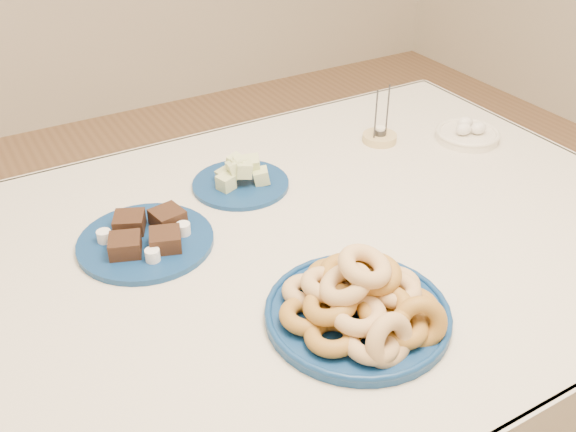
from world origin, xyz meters
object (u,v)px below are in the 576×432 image
at_px(melon_plate, 240,178).
at_px(brownie_plate, 146,238).
at_px(candle_holder, 380,137).
at_px(egg_bowl, 468,134).
at_px(dining_table, 276,287).
at_px(donut_platter, 361,304).

bearing_deg(melon_plate, brownie_plate, -157.57).
relative_size(brownie_plate, candle_holder, 2.07).
relative_size(melon_plate, egg_bowl, 1.42).
xyz_separation_m(dining_table, melon_plate, (0.05, 0.24, 0.13)).
distance_m(donut_platter, egg_bowl, 0.78).
relative_size(donut_platter, melon_plate, 1.21).
distance_m(dining_table, candle_holder, 0.55).
bearing_deg(melon_plate, candle_holder, 3.73).
relative_size(donut_platter, egg_bowl, 1.73).
xyz_separation_m(donut_platter, melon_plate, (0.03, 0.51, -0.01)).
bearing_deg(egg_bowl, candle_holder, 152.40).
bearing_deg(dining_table, egg_bowl, 13.89).
relative_size(candle_holder, egg_bowl, 0.78).
height_order(donut_platter, candle_holder, candle_holder).
height_order(melon_plate, brownie_plate, melon_plate).
distance_m(melon_plate, egg_bowl, 0.63).
height_order(brownie_plate, candle_holder, candle_holder).
distance_m(donut_platter, candle_holder, 0.69).
bearing_deg(donut_platter, dining_table, 94.13).
bearing_deg(brownie_plate, donut_platter, -59.01).
xyz_separation_m(melon_plate, egg_bowl, (0.62, -0.08, -0.01)).
relative_size(dining_table, brownie_plate, 5.55).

